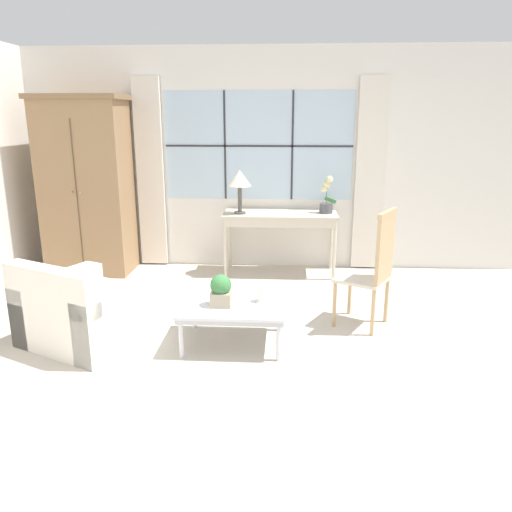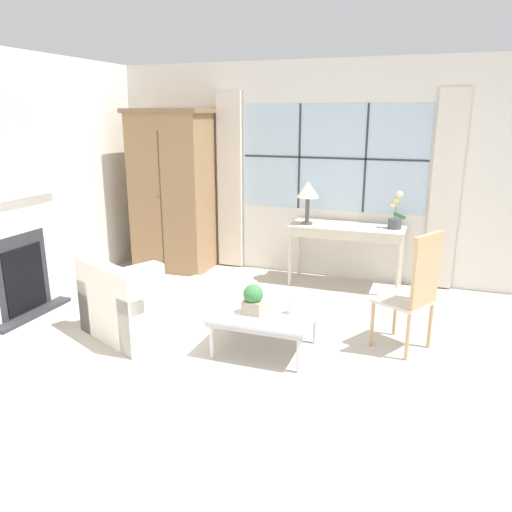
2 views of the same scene
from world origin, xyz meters
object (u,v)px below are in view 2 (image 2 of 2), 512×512
object	(u,v)px
table_lamp	(308,192)
armchair_upholstered	(141,307)
armoire	(172,191)
console_table	(347,232)
potted_orchid	(396,214)
fireplace	(12,245)
pillar_candle	(293,307)
potted_plant_small	(253,299)
side_chair_wooden	(415,288)
coffee_table	(265,317)

from	to	relation	value
table_lamp	armchair_upholstered	bearing A→B (deg)	-120.24
armoire	console_table	bearing A→B (deg)	0.94
armoire	potted_orchid	distance (m)	3.01
console_table	table_lamp	size ratio (longest dim) A/B	2.63
fireplace	pillar_candle	xyz separation A→B (m)	(3.07, 0.12, -0.35)
armoire	potted_plant_small	xyz separation A→B (m)	(1.96, -2.12, -0.59)
potted_plant_small	pillar_candle	xyz separation A→B (m)	(0.34, 0.11, -0.08)
potted_plant_small	pillar_candle	bearing A→B (deg)	18.15
console_table	potted_orchid	xyz separation A→B (m)	(0.57, 0.04, 0.26)
potted_orchid	armchair_upholstered	distance (m)	3.20
armoire	console_table	xyz separation A→B (m)	(2.43, 0.04, -0.41)
armchair_upholstered	console_table	bearing A→B (deg)	51.31
console_table	table_lamp	world-z (taller)	table_lamp
console_table	potted_orchid	bearing A→B (deg)	4.00
potted_orchid	pillar_candle	size ratio (longest dim) A/B	3.24
side_chair_wooden	coffee_table	bearing A→B (deg)	-160.56
fireplace	armchair_upholstered	world-z (taller)	fireplace
pillar_candle	potted_orchid	bearing A→B (deg)	71.44
console_table	coffee_table	distance (m)	2.17
console_table	side_chair_wooden	bearing A→B (deg)	-61.42
console_table	potted_orchid	size ratio (longest dim) A/B	3.08
armoire	pillar_candle	xyz separation A→B (m)	(2.30, -2.01, -0.67)
potted_orchid	side_chair_wooden	bearing A→B (deg)	-78.95
armoire	potted_plant_small	world-z (taller)	armoire
table_lamp	coffee_table	size ratio (longest dim) A/B	0.59
potted_plant_small	pillar_candle	distance (m)	0.37
fireplace	potted_orchid	xyz separation A→B (m)	(3.78, 2.21, 0.18)
fireplace	table_lamp	world-z (taller)	fireplace
armchair_upholstered	pillar_candle	world-z (taller)	armchair_upholstered
potted_orchid	pillar_candle	world-z (taller)	potted_orchid
coffee_table	potted_orchid	bearing A→B (deg)	66.28
fireplace	coffee_table	size ratio (longest dim) A/B	2.60
console_table	coffee_table	world-z (taller)	console_table
potted_orchid	coffee_table	world-z (taller)	potted_orchid
armoire	armchair_upholstered	bearing A→B (deg)	-70.29
side_chair_wooden	potted_plant_small	size ratio (longest dim) A/B	4.12
armchair_upholstered	coffee_table	world-z (taller)	armchair_upholstered
fireplace	potted_plant_small	bearing A→B (deg)	0.16
fireplace	side_chair_wooden	xyz separation A→B (m)	(4.11, 0.51, -0.16)
armoire	coffee_table	size ratio (longest dim) A/B	2.43
potted_orchid	armchair_upholstered	size ratio (longest dim) A/B	0.37
armchair_upholstered	coffee_table	bearing A→B (deg)	0.12
fireplace	console_table	bearing A→B (deg)	34.11
console_table	pillar_candle	distance (m)	2.07
table_lamp	potted_plant_small	size ratio (longest dim) A/B	1.95
table_lamp	pillar_candle	xyz separation A→B (m)	(0.37, -1.98, -0.76)
table_lamp	coffee_table	world-z (taller)	table_lamp
side_chair_wooden	console_table	bearing A→B (deg)	118.58
armchair_upholstered	table_lamp	bearing A→B (deg)	59.76
table_lamp	coffee_table	xyz separation A→B (m)	(0.13, -2.04, -0.86)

